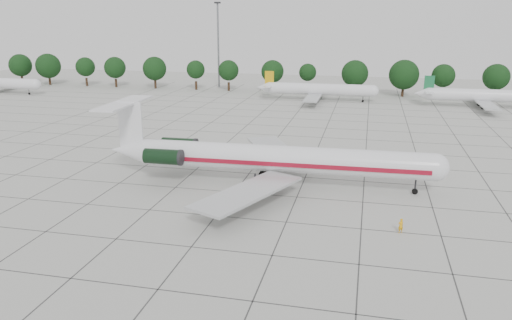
{
  "coord_description": "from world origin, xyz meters",
  "views": [
    {
      "loc": [
        15.94,
        -57.61,
        21.66
      ],
      "look_at": [
        2.08,
        3.16,
        3.5
      ],
      "focal_mm": 35.0,
      "sensor_mm": 36.0,
      "label": 1
    }
  ],
  "objects_px": {
    "ground_crew": "(401,226)",
    "bg_airliner_c": "(319,90)",
    "bg_airliner_d": "(486,96)",
    "main_airliner": "(264,158)",
    "floodlight_mast": "(218,40)"
  },
  "relations": [
    {
      "from": "ground_crew",
      "to": "bg_airliner_c",
      "type": "bearing_deg",
      "value": -104.08
    },
    {
      "from": "bg_airliner_d",
      "to": "main_airliner",
      "type": "bearing_deg",
      "value": -120.8
    },
    {
      "from": "ground_crew",
      "to": "bg_airliner_d",
      "type": "xyz_separation_m",
      "value": [
        23.46,
        79.62,
        2.12
      ]
    },
    {
      "from": "floodlight_mast",
      "to": "bg_airliner_c",
      "type": "bearing_deg",
      "value": -29.8
    },
    {
      "from": "main_airliner",
      "to": "ground_crew",
      "type": "relative_size",
      "value": 28.49
    },
    {
      "from": "bg_airliner_c",
      "to": "bg_airliner_d",
      "type": "height_order",
      "value": "same"
    },
    {
      "from": "main_airliner",
      "to": "floodlight_mast",
      "type": "height_order",
      "value": "floodlight_mast"
    },
    {
      "from": "ground_crew",
      "to": "bg_airliner_d",
      "type": "distance_m",
      "value": 83.03
    },
    {
      "from": "ground_crew",
      "to": "bg_airliner_c",
      "type": "relative_size",
      "value": 0.06
    },
    {
      "from": "main_airliner",
      "to": "bg_airliner_c",
      "type": "relative_size",
      "value": 1.59
    },
    {
      "from": "ground_crew",
      "to": "bg_airliner_c",
      "type": "xyz_separation_m",
      "value": [
        -16.92,
        81.13,
        2.12
      ]
    },
    {
      "from": "bg_airliner_c",
      "to": "floodlight_mast",
      "type": "distance_m",
      "value": 39.73
    },
    {
      "from": "ground_crew",
      "to": "floodlight_mast",
      "type": "bearing_deg",
      "value": -89.32
    },
    {
      "from": "main_airliner",
      "to": "floodlight_mast",
      "type": "xyz_separation_m",
      "value": [
        -33.03,
        88.19,
        10.58
      ]
    },
    {
      "from": "bg_airliner_c",
      "to": "main_airliner",
      "type": "bearing_deg",
      "value": -90.01
    }
  ]
}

